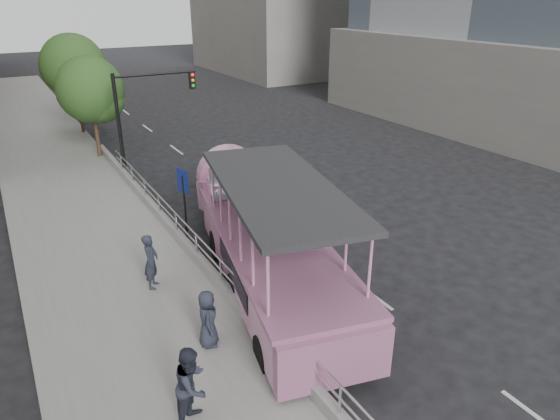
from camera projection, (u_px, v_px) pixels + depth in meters
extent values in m
plane|color=black|center=(307.00, 272.00, 16.78)|extent=(160.00, 160.00, 0.00)
cube|color=gray|center=(75.00, 202.00, 22.01)|extent=(5.50, 80.00, 0.30)
cube|color=#999994|center=(197.00, 257.00, 16.74)|extent=(0.24, 30.00, 0.36)
cylinder|color=silver|center=(340.00, 399.00, 10.18)|extent=(0.07, 0.07, 0.70)
cylinder|color=silver|center=(290.00, 344.00, 11.77)|extent=(0.07, 0.07, 0.70)
cylinder|color=silver|center=(251.00, 303.00, 13.36)|extent=(0.07, 0.07, 0.70)
cylinder|color=silver|center=(221.00, 270.00, 14.94)|extent=(0.07, 0.07, 0.70)
cylinder|color=silver|center=(196.00, 243.00, 16.53)|extent=(0.07, 0.07, 0.70)
cylinder|color=silver|center=(176.00, 221.00, 18.12)|extent=(0.07, 0.07, 0.70)
cylinder|color=silver|center=(159.00, 203.00, 19.70)|extent=(0.07, 0.07, 0.70)
cylinder|color=silver|center=(145.00, 187.00, 21.29)|extent=(0.07, 0.07, 0.70)
cylinder|color=silver|center=(132.00, 174.00, 22.88)|extent=(0.07, 0.07, 0.70)
cylinder|color=silver|center=(121.00, 162.00, 24.46)|extent=(0.07, 0.07, 0.70)
cylinder|color=silver|center=(196.00, 243.00, 16.53)|extent=(0.06, 22.00, 0.06)
cylinder|color=silver|center=(196.00, 234.00, 16.40)|extent=(0.06, 22.00, 0.06)
cylinder|color=black|center=(265.00, 354.00, 12.24)|extent=(0.59, 1.05, 0.99)
cylinder|color=black|center=(355.00, 335.00, 12.91)|extent=(0.59, 1.05, 0.99)
cylinder|color=black|center=(237.00, 289.00, 14.93)|extent=(0.59, 1.05, 0.99)
cylinder|color=black|center=(312.00, 276.00, 15.59)|extent=(0.59, 1.05, 0.99)
cylinder|color=black|center=(217.00, 244.00, 17.61)|extent=(0.59, 1.05, 0.99)
cylinder|color=black|center=(282.00, 235.00, 18.28)|extent=(0.59, 1.05, 0.99)
cube|color=pink|center=(273.00, 261.00, 15.20)|extent=(4.64, 9.38, 1.37)
cube|color=pink|center=(235.00, 192.00, 19.70)|extent=(3.13, 2.86, 1.71)
cylinder|color=pink|center=(229.00, 177.00, 20.38)|extent=(2.69, 1.31, 2.58)
cube|color=#935678|center=(334.00, 359.00, 11.12)|extent=(2.76, 0.97, 1.37)
cube|color=#935678|center=(273.00, 239.00, 14.90)|extent=(4.84, 9.73, 0.13)
cube|color=#252528|center=(277.00, 186.00, 13.78)|extent=(4.41, 7.71, 0.15)
cube|color=#94A4B0|center=(245.00, 181.00, 17.56)|extent=(2.51, 0.76, 1.15)
cube|color=pink|center=(242.00, 185.00, 18.12)|extent=(2.60, 1.60, 0.55)
imported|color=silver|center=(290.00, 206.00, 20.07)|extent=(2.93, 4.72, 1.50)
imported|color=#272C3A|center=(151.00, 261.00, 15.07)|extent=(0.70, 0.77, 1.76)
imported|color=#272C3A|center=(192.00, 385.00, 10.24)|extent=(1.13, 1.13, 1.85)
imported|color=#272C3A|center=(208.00, 319.00, 12.58)|extent=(0.73, 0.89, 1.57)
cylinder|color=black|center=(185.00, 208.00, 18.61)|extent=(0.08, 0.08, 2.54)
cube|color=navy|center=(183.00, 181.00, 18.18)|extent=(0.22, 0.60, 0.91)
cube|color=silver|center=(184.00, 181.00, 18.20)|extent=(0.14, 0.39, 0.56)
cylinder|color=black|center=(119.00, 128.00, 24.32)|extent=(0.18, 0.18, 5.20)
cylinder|color=black|center=(155.00, 74.00, 24.29)|extent=(4.20, 0.12, 0.12)
cube|color=black|center=(192.00, 81.00, 25.34)|extent=(0.28, 0.22, 0.85)
sphere|color=red|center=(193.00, 75.00, 25.12)|extent=(0.16, 0.16, 0.16)
cylinder|color=#392A1A|center=(97.00, 134.00, 27.29)|extent=(0.22, 0.22, 3.08)
sphere|color=#305622|center=(90.00, 89.00, 26.33)|extent=(3.52, 3.52, 3.52)
sphere|color=#305622|center=(101.00, 100.00, 26.49)|extent=(2.42, 2.42, 2.42)
cylinder|color=#392A1A|center=(80.00, 110.00, 32.07)|extent=(0.22, 0.22, 3.47)
sphere|color=#305622|center=(73.00, 66.00, 30.98)|extent=(3.97, 3.97, 3.97)
sphere|color=#305622|center=(82.00, 76.00, 31.17)|extent=(2.73, 2.73, 2.73)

